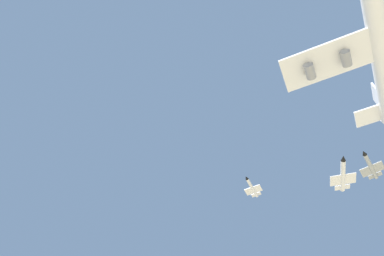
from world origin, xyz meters
name	(u,v)px	position (x,y,z in m)	size (l,w,h in m)	color
carrier_jet	(379,38)	(-38.28, 104.33, 108.94)	(78.15, 61.01, 18.38)	white
chase_jet_lead	(343,175)	(-71.39, 85.61, 88.36)	(15.22, 8.27, 4.00)	silver
chase_jet_left_wing	(252,188)	(-112.24, 54.25, 130.12)	(15.32, 8.67, 4.00)	silver
chase_jet_right_wing	(371,166)	(-82.91, 98.61, 100.84)	(15.27, 8.94, 4.00)	#999EA3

